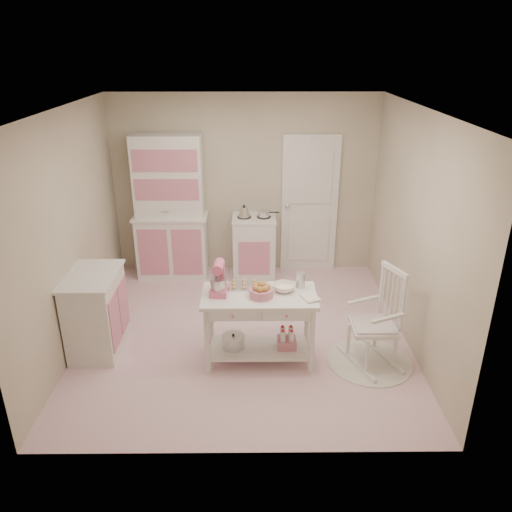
{
  "coord_description": "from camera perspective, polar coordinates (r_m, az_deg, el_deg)",
  "views": [
    {
      "loc": [
        0.1,
        -5.14,
        3.22
      ],
      "look_at": [
        0.15,
        -0.03,
        1.02
      ],
      "focal_mm": 35.0,
      "sensor_mm": 36.0,
      "label": 1
    }
  ],
  "objects": [
    {
      "name": "recipe_book",
      "position": [
        5.12,
        5.45,
        -4.88
      ],
      "size": [
        0.22,
        0.25,
        0.02
      ],
      "primitive_type": "imported",
      "rotation": [
        0.0,
        0.0,
        0.37
      ],
      "color": "white",
      "rests_on": "work_table"
    },
    {
      "name": "mixing_bowl",
      "position": [
        5.27,
        3.2,
        -3.62
      ],
      "size": [
        0.24,
        0.24,
        0.07
      ],
      "primitive_type": "imported",
      "color": "white",
      "rests_on": "work_table"
    },
    {
      "name": "cookie_tray",
      "position": [
        5.36,
        -1.26,
        -3.43
      ],
      "size": [
        0.34,
        0.24,
        0.02
      ],
      "primitive_type": "cube",
      "color": "silver",
      "rests_on": "work_table"
    },
    {
      "name": "metal_pitcher",
      "position": [
        5.33,
        5.09,
        -2.75
      ],
      "size": [
        0.1,
        0.1,
        0.17
      ],
      "primitive_type": "cylinder",
      "color": "silver",
      "rests_on": "work_table"
    },
    {
      "name": "lace_rug",
      "position": [
        5.71,
        12.84,
        -11.65
      ],
      "size": [
        0.92,
        0.92,
        0.01
      ],
      "primitive_type": "cylinder",
      "color": "white",
      "rests_on": "ground"
    },
    {
      "name": "door",
      "position": [
        7.39,
        6.14,
        5.86
      ],
      "size": [
        0.82,
        0.05,
        2.04
      ],
      "primitive_type": "cube",
      "color": "white",
      "rests_on": "ground"
    },
    {
      "name": "stand_mixer",
      "position": [
        5.16,
        -4.3,
        -2.63
      ],
      "size": [
        0.22,
        0.29,
        0.34
      ],
      "primitive_type": "cube",
      "rotation": [
        0.0,
        0.0,
        -0.07
      ],
      "color": "#ED648E",
      "rests_on": "work_table"
    },
    {
      "name": "room_shell",
      "position": [
        5.37,
        -1.58,
        6.28
      ],
      "size": [
        3.84,
        3.84,
        2.62
      ],
      "color": "pink",
      "rests_on": "ground"
    },
    {
      "name": "rocking_chair",
      "position": [
        5.42,
        13.35,
        -6.92
      ],
      "size": [
        0.73,
        0.85,
        1.1
      ],
      "primitive_type": "cube",
      "rotation": [
        0.0,
        0.0,
        0.41
      ],
      "color": "white",
      "rests_on": "ground"
    },
    {
      "name": "base_cabinet",
      "position": [
        5.84,
        -17.79,
        -6.13
      ],
      "size": [
        0.54,
        0.84,
        0.92
      ],
      "primitive_type": "cube",
      "color": "white",
      "rests_on": "ground"
    },
    {
      "name": "stove",
      "position": [
        7.29,
        -0.22,
        1.06
      ],
      "size": [
        0.62,
        0.57,
        0.92
      ],
      "primitive_type": "cube",
      "color": "white",
      "rests_on": "ground"
    },
    {
      "name": "work_table",
      "position": [
        5.4,
        0.37,
        -8.15
      ],
      "size": [
        1.2,
        0.6,
        0.8
      ],
      "primitive_type": "cube",
      "color": "white",
      "rests_on": "ground"
    },
    {
      "name": "hutch",
      "position": [
        7.23,
        -9.82,
        5.42
      ],
      "size": [
        1.06,
        0.5,
        2.08
      ],
      "primitive_type": "cube",
      "color": "white",
      "rests_on": "ground"
    },
    {
      "name": "bread_basket",
      "position": [
        5.14,
        0.61,
        -4.21
      ],
      "size": [
        0.25,
        0.25,
        0.09
      ],
      "primitive_type": "cylinder",
      "color": "#CE768F",
      "rests_on": "work_table"
    }
  ]
}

